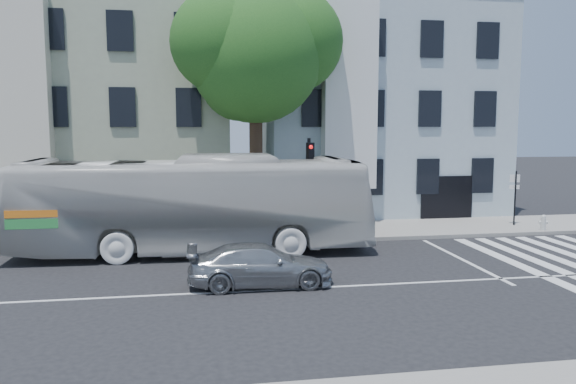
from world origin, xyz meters
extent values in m
plane|color=black|center=(0.00, 0.00, 0.00)|extent=(120.00, 120.00, 0.00)
cube|color=gray|center=(0.00, 8.00, 0.07)|extent=(80.00, 4.00, 0.15)
cube|color=#979E85|center=(-7.00, 15.00, 5.50)|extent=(12.00, 10.00, 11.00)
cube|color=#9EAFBC|center=(7.00, 15.00, 5.50)|extent=(12.00, 10.00, 11.00)
cylinder|color=#2D2116|center=(0.00, 8.50, 2.60)|extent=(0.56, 0.56, 5.20)
sphere|color=#154217|center=(0.00, 8.50, 7.50)|extent=(5.60, 5.60, 5.60)
sphere|color=#154217|center=(1.60, 8.90, 8.20)|extent=(4.40, 4.40, 4.40)
sphere|color=#154217|center=(-1.40, 8.20, 8.00)|extent=(4.20, 4.20, 4.20)
sphere|color=#154217|center=(0.30, 9.70, 9.20)|extent=(3.80, 3.80, 3.80)
sphere|color=#154217|center=(-0.60, 9.10, 6.50)|extent=(3.40, 3.40, 3.40)
imported|color=silver|center=(-2.68, 5.06, 1.79)|extent=(3.37, 12.91, 3.57)
imported|color=#A7AAAE|center=(-0.76, 0.52, 0.61)|extent=(1.76, 4.21, 1.22)
cylinder|color=black|center=(2.00, 7.05, 2.05)|extent=(0.14, 0.14, 4.11)
cube|color=black|center=(2.00, 6.80, 3.52)|extent=(0.33, 0.30, 0.83)
sphere|color=red|center=(2.00, 6.67, 3.77)|extent=(0.16, 0.16, 0.16)
cylinder|color=white|center=(2.00, 6.90, 2.54)|extent=(0.41, 0.19, 0.43)
cylinder|color=beige|center=(12.12, 6.30, 0.42)|extent=(0.22, 0.22, 0.55)
sphere|color=beige|center=(12.12, 6.30, 0.72)|extent=(0.20, 0.20, 0.20)
cylinder|color=beige|center=(12.12, 6.30, 0.50)|extent=(0.39, 0.24, 0.13)
cylinder|color=black|center=(11.59, 7.67, 1.37)|extent=(0.07, 0.07, 2.45)
cube|color=white|center=(11.59, 7.77, 2.26)|extent=(0.44, 0.14, 0.34)
cube|color=white|center=(11.59, 7.77, 1.86)|extent=(0.44, 0.14, 0.18)
camera|label=1|loc=(-2.59, -15.27, 4.63)|focal=35.00mm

